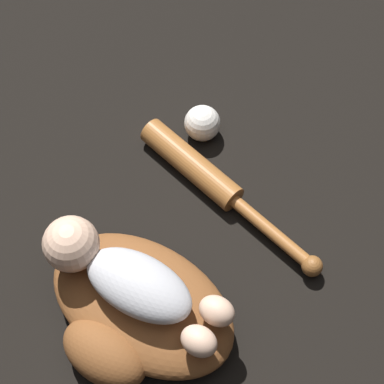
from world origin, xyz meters
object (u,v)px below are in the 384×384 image
baseball_bat (208,179)px  baseball (202,123)px  baby_figure (122,275)px  baseball_glove (136,311)px

baseball_bat → baseball: baseball is taller
baby_figure → baseball_glove: bearing=140.5°
baseball_glove → baby_figure: bearing=-39.5°
baby_figure → baseball_bat: baby_figure is taller
baseball_bat → baseball: bearing=-64.1°
baseball_glove → baseball_bat: bearing=-93.6°
baseball_bat → baseball: size_ratio=5.68×
baby_figure → baseball: size_ratio=4.60×
baseball_glove → baseball_bat: size_ratio=0.91×
baby_figure → baseball: bearing=-88.6°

